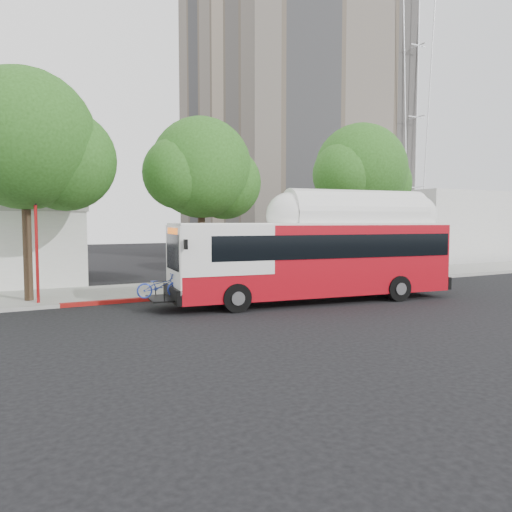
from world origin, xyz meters
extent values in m
plane|color=black|center=(0.00, 0.00, 0.00)|extent=(120.00, 120.00, 0.00)
cube|color=gray|center=(0.00, 6.50, 0.07)|extent=(60.00, 5.00, 0.15)
cube|color=gray|center=(0.00, 3.90, 0.07)|extent=(60.00, 0.30, 0.15)
cube|color=maroon|center=(-3.00, 3.90, 0.08)|extent=(10.00, 0.32, 0.16)
cylinder|color=#2D2116|center=(-9.00, 5.50, 3.04)|extent=(0.36, 0.36, 6.08)
sphere|color=#224C15|center=(-9.00, 5.50, 6.84)|extent=(5.80, 5.80, 5.80)
sphere|color=#224C15|center=(-7.41, 5.70, 6.08)|extent=(4.35, 4.35, 4.35)
cylinder|color=#2D2116|center=(-1.00, 6.00, 2.72)|extent=(0.36, 0.36, 5.44)
sphere|color=#224C15|center=(-1.00, 6.00, 6.12)|extent=(5.00, 5.00, 5.00)
sphere|color=#224C15|center=(0.38, 6.20, 5.44)|extent=(3.75, 3.75, 3.75)
cylinder|color=#2D2116|center=(9.00, 5.80, 2.88)|extent=(0.36, 0.36, 5.76)
sphere|color=#224C15|center=(9.00, 5.80, 6.48)|extent=(5.40, 5.40, 5.40)
sphere|color=#224C15|center=(10.48, 6.00, 5.76)|extent=(4.05, 4.05, 4.05)
cube|color=gray|center=(18.00, 28.00, 17.50)|extent=(18.00, 18.00, 35.00)
cube|color=silver|center=(30.00, 16.00, 3.00)|extent=(20.00, 12.00, 6.00)
cube|color=#A60B16|center=(1.89, 0.29, 1.83)|extent=(12.43, 4.13, 2.95)
cube|color=black|center=(2.40, 0.23, 2.44)|extent=(11.22, 4.04, 0.97)
cube|color=white|center=(1.89, 0.29, 3.34)|extent=(12.42, 4.04, 0.10)
cube|color=white|center=(3.91, 0.04, 3.61)|extent=(6.70, 2.82, 0.56)
cube|color=black|center=(-4.71, 1.11, 0.51)|extent=(1.03, 1.92, 0.06)
imported|color=navy|center=(-4.71, 1.11, 1.00)|extent=(0.82, 1.81, 0.92)
cylinder|color=#A31112|center=(-8.72, 4.63, 2.07)|extent=(0.12, 0.12, 4.13)
cube|color=black|center=(-8.72, 4.63, 4.24)|extent=(0.05, 0.41, 0.26)
camera|label=1|loc=(-10.44, -17.30, 3.47)|focal=35.00mm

